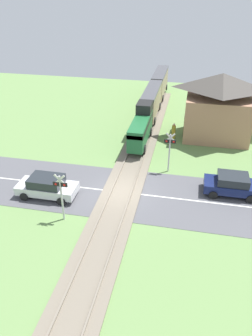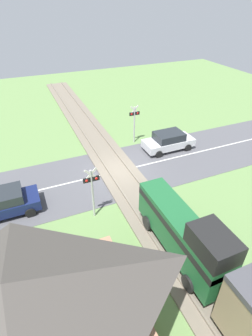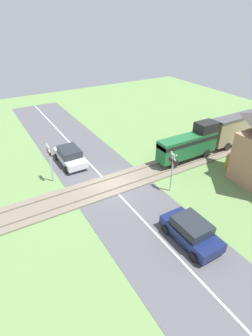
% 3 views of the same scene
% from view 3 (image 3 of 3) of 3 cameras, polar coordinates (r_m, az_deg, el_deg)
% --- Properties ---
extents(ground_plane, '(60.00, 60.00, 0.00)m').
position_cam_3_polar(ground_plane, '(21.01, -3.44, -3.85)').
color(ground_plane, '#66894C').
extents(road_surface, '(48.00, 6.40, 0.02)m').
position_cam_3_polar(road_surface, '(21.00, -3.44, -3.83)').
color(road_surface, '#515156').
rests_on(road_surface, ground_plane).
extents(track_bed, '(2.80, 48.00, 0.24)m').
position_cam_3_polar(track_bed, '(20.97, -3.45, -3.70)').
color(track_bed, '#756B5B').
rests_on(track_bed, ground_plane).
extents(train, '(1.58, 21.41, 3.18)m').
position_cam_3_polar(train, '(29.82, 24.61, 8.35)').
color(train, '#1E6033').
rests_on(train, track_bed).
extents(car_near_crossing, '(4.16, 1.97, 1.51)m').
position_cam_3_polar(car_near_crossing, '(24.16, -12.10, 2.63)').
color(car_near_crossing, silver).
rests_on(car_near_crossing, ground_plane).
extents(car_far_side, '(3.84, 1.97, 1.51)m').
position_cam_3_polar(car_far_side, '(16.42, 13.98, -13.14)').
color(car_far_side, '#141E4C').
rests_on(car_far_side, ground_plane).
extents(crossing_signal_west_approach, '(0.90, 0.18, 3.32)m').
position_cam_3_polar(crossing_signal_west_approach, '(21.26, -16.24, 2.01)').
color(crossing_signal_west_approach, '#B7B7B7').
rests_on(crossing_signal_west_approach, ground_plane).
extents(crossing_signal_east_approach, '(0.90, 0.18, 3.32)m').
position_cam_3_polar(crossing_signal_east_approach, '(19.56, 10.09, 0.18)').
color(crossing_signal_east_approach, '#B7B7B7').
rests_on(crossing_signal_east_approach, ground_plane).
extents(pedestrian_by_station, '(0.37, 0.37, 1.51)m').
position_cam_3_polar(pedestrian_by_station, '(24.56, 21.22, 1.34)').
color(pedestrian_by_station, gold).
rests_on(pedestrian_by_station, ground_plane).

